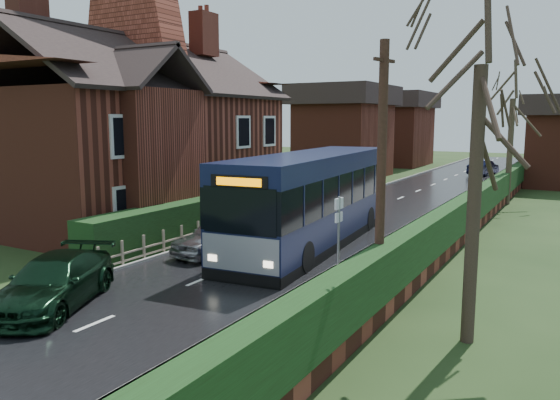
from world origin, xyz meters
The scene contains 18 objects.
ground centered at (0.00, 0.00, 0.00)m, with size 140.00×140.00×0.00m, color #2C431C.
road centered at (0.00, 10.00, 0.01)m, with size 6.00×100.00×0.02m, color black.
pavement centered at (4.25, 10.00, 0.07)m, with size 2.50×100.00×0.14m, color slate.
kerb_right centered at (3.05, 10.00, 0.07)m, with size 0.12×100.00×0.14m, color gray.
kerb_left centered at (-3.05, 10.00, 0.05)m, with size 0.12×100.00×0.10m, color gray.
front_hedge centered at (-3.90, 5.00, 0.80)m, with size 1.20×16.00×1.60m, color black.
picket_fence centered at (-3.15, 5.00, 0.45)m, with size 0.10×16.00×0.90m, color tan, non-canonical shape.
right_wall_hedge centered at (5.80, 10.00, 1.02)m, with size 0.60×50.00×1.80m.
brick_house centered at (-8.73, 4.78, 4.38)m, with size 9.30×14.60×10.30m.
bus centered at (0.80, 3.99, 1.75)m, with size 3.65×11.81×3.53m.
car_silver centered at (-1.50, 1.08, 0.66)m, with size 1.55×3.85×1.31m, color #B3B2B7.
car_green centered at (-1.87, -5.62, 0.66)m, with size 1.84×4.53×1.31m, color black.
car_distant centered at (2.00, 35.19, 0.67)m, with size 1.41×4.04×1.33m, color black.
bus_stop_sign centered at (4.00, -0.82, 1.78)m, with size 0.09×0.41×2.70m.
telegraph_pole centered at (5.59, -1.99, 3.37)m, with size 0.25×0.85×6.66m.
tree_right_near centered at (7.88, -2.67, 6.32)m, with size 3.92×3.92×8.46m.
tree_right_far centered at (6.00, 18.76, 6.37)m, with size 4.42×4.42×8.53m.
tree_house_side centered at (-12.20, 10.61, 7.51)m, with size 4.42×4.42×10.05m.
Camera 1 is at (9.92, -14.58, 4.82)m, focal length 35.00 mm.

